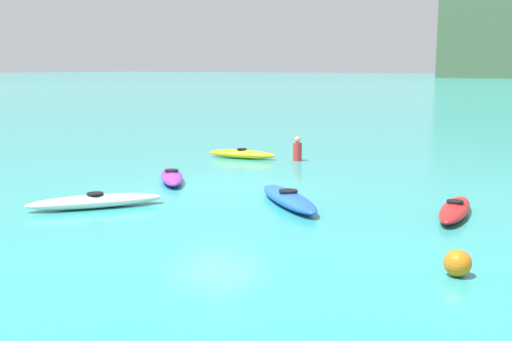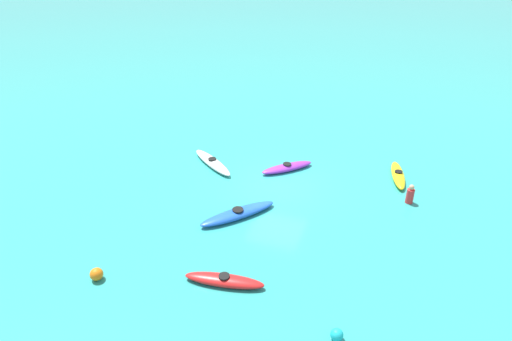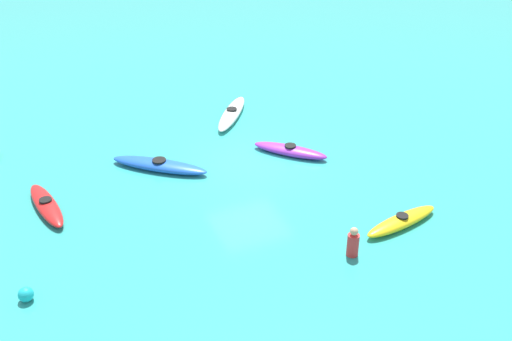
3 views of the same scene
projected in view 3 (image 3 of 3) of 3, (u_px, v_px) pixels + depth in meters
ground_plane at (248, 164)px, 21.29m from camera, size 600.00×600.00×0.00m
kayak_white at (232, 113)px, 24.44m from camera, size 2.41×2.96×0.37m
kayak_blue at (159, 165)px, 20.90m from camera, size 3.03×2.74×0.37m
kayak_red at (46, 205)px, 18.80m from camera, size 0.99×2.77×0.37m
kayak_yellow at (402, 221)px, 18.07m from camera, size 2.69×1.04×0.37m
kayak_purple at (290, 150)px, 21.80m from camera, size 2.29×2.37×0.37m
buoy_cyan at (26, 294)px, 15.31m from camera, size 0.38×0.38×0.38m
person_near_shore at (353, 243)px, 16.78m from camera, size 0.38×0.38×0.88m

